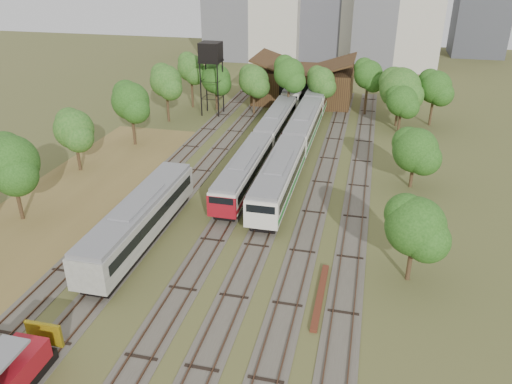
# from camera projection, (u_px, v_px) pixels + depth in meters

# --- Properties ---
(ground) EXTENTS (240.00, 240.00, 0.00)m
(ground) POSITION_uv_depth(u_px,v_px,m) (194.00, 321.00, 34.41)
(ground) COLOR #475123
(ground) RESTS_ON ground
(dry_grass_patch) EXTENTS (14.00, 60.00, 0.04)m
(dry_grass_patch) POSITION_uv_depth(u_px,v_px,m) (36.00, 233.00, 45.15)
(dry_grass_patch) COLOR brown
(dry_grass_patch) RESTS_ON ground
(tracks) EXTENTS (24.60, 80.00, 0.19)m
(tracks) POSITION_uv_depth(u_px,v_px,m) (263.00, 176.00, 56.45)
(tracks) COLOR #4C473D
(tracks) RESTS_ON ground
(railcar_red_set) EXTENTS (2.79, 34.58, 3.45)m
(railcar_red_set) POSITION_uv_depth(u_px,v_px,m) (262.00, 144.00, 60.81)
(railcar_red_set) COLOR black
(railcar_red_set) RESTS_ON ground
(railcar_green_set) EXTENTS (3.11, 52.08, 3.85)m
(railcar_green_set) POSITION_uv_depth(u_px,v_px,m) (304.00, 126.00, 66.38)
(railcar_green_set) COLOR black
(railcar_green_set) RESTS_ON ground
(railcar_rear) EXTENTS (2.85, 16.08, 3.52)m
(railcar_rear) POSITION_uv_depth(u_px,v_px,m) (298.00, 90.00, 84.69)
(railcar_rear) COLOR black
(railcar_rear) RESTS_ON ground
(old_grey_coach) EXTENTS (3.13, 18.00, 3.87)m
(old_grey_coach) POSITION_uv_depth(u_px,v_px,m) (140.00, 219.00, 43.07)
(old_grey_coach) COLOR black
(old_grey_coach) RESTS_ON ground
(water_tower) EXTENTS (3.17, 3.17, 10.97)m
(water_tower) POSITION_uv_depth(u_px,v_px,m) (211.00, 54.00, 74.55)
(water_tower) COLOR black
(water_tower) RESTS_ON ground
(rail_pile_far) EXTENTS (0.49, 7.87, 0.26)m
(rail_pile_far) POSITION_uv_depth(u_px,v_px,m) (320.00, 296.00, 36.68)
(rail_pile_far) COLOR #612C1B
(rail_pile_far) RESTS_ON ground
(maintenance_shed) EXTENTS (16.45, 11.55, 7.58)m
(maintenance_shed) POSITION_uv_depth(u_px,v_px,m) (304.00, 84.00, 84.20)
(maintenance_shed) COLOR #352013
(maintenance_shed) RESTS_ON ground
(tree_band_left) EXTENTS (7.43, 54.58, 8.38)m
(tree_band_left) POSITION_uv_depth(u_px,v_px,m) (56.00, 141.00, 51.00)
(tree_band_left) COLOR #382616
(tree_band_left) RESTS_ON ground
(tree_band_far) EXTENTS (41.58, 9.84, 9.19)m
(tree_band_far) POSITION_uv_depth(u_px,v_px,m) (318.00, 80.00, 74.44)
(tree_band_far) COLOR #382616
(tree_band_far) RESTS_ON ground
(tree_band_right) EXTENTS (5.51, 40.59, 6.93)m
(tree_band_right) POSITION_uv_depth(u_px,v_px,m) (410.00, 150.00, 51.69)
(tree_band_right) COLOR #382616
(tree_band_right) RESTS_ON ground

